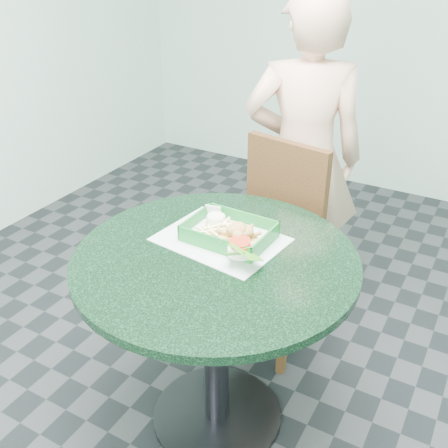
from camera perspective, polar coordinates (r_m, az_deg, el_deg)
The scene contains 10 objects.
floor at distance 2.25m, azimuth -0.77°, elevation -20.17°, with size 4.00×5.00×0.02m, color #303335.
cafe_table at distance 1.85m, azimuth -0.89°, elevation -8.40°, with size 0.96×0.96×0.75m.
dining_chair at distance 2.36m, azimuth 5.54°, elevation -0.94°, with size 0.41×0.41×0.93m.
diner_person at distance 2.51m, azimuth 8.63°, elevation 7.45°, with size 0.58×0.38×1.59m, color #E1AE8F.
placemat at distance 1.84m, azimuth -0.35°, elevation -2.23°, with size 0.42×0.31×0.00m, color silver.
food_basket at distance 1.84m, azimuth 0.56°, elevation -1.70°, with size 0.29×0.21×0.06m.
crab_sandwich at distance 1.78m, azimuth 1.64°, elevation -1.64°, with size 0.13×0.13×0.08m.
fries_pile at distance 1.83m, azimuth -1.05°, elevation -1.12°, with size 0.10×0.11×0.04m, color #FFF09B, non-canonical shape.
sauce_ramekin at distance 1.86m, azimuth -0.92°, elevation -0.07°, with size 0.06×0.06×0.04m.
garnish_cup at distance 1.71m, azimuth 2.03°, elevation -3.29°, with size 0.13×0.12×0.05m.
Camera 1 is at (0.75, -1.26, 1.71)m, focal length 42.00 mm.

